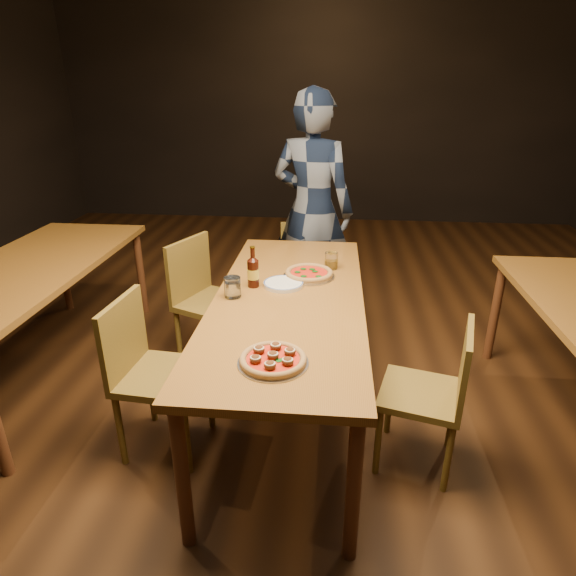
# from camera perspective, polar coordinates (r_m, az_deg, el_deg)

# --- Properties ---
(ground) EXTENTS (9.00, 9.00, 0.00)m
(ground) POSITION_cam_1_polar(r_m,az_deg,el_deg) (2.99, 0.09, -14.26)
(ground) COLOR black
(room_shell) EXTENTS (9.00, 9.00, 9.00)m
(room_shell) POSITION_cam_1_polar(r_m,az_deg,el_deg) (2.38, 0.13, 24.18)
(room_shell) COLOR black
(room_shell) RESTS_ON ground
(table_main) EXTENTS (0.80, 2.00, 0.75)m
(table_main) POSITION_cam_1_polar(r_m,az_deg,el_deg) (2.63, 0.10, -2.42)
(table_main) COLOR brown
(table_main) RESTS_ON ground
(table_left) EXTENTS (0.80, 2.00, 0.75)m
(table_left) POSITION_cam_1_polar(r_m,az_deg,el_deg) (3.47, -28.53, 1.14)
(table_left) COLOR brown
(table_left) RESTS_ON ground
(chair_main_nw) EXTENTS (0.45, 0.45, 0.88)m
(chair_main_nw) POSITION_cam_1_polar(r_m,az_deg,el_deg) (2.57, -14.59, -9.93)
(chair_main_nw) COLOR brown
(chair_main_nw) RESTS_ON ground
(chair_main_sw) EXTENTS (0.56, 0.56, 0.91)m
(chair_main_sw) POSITION_cam_1_polar(r_m,az_deg,el_deg) (3.28, -8.72, -1.67)
(chair_main_sw) COLOR brown
(chair_main_sw) RESTS_ON ground
(chair_main_e) EXTENTS (0.47, 0.47, 0.82)m
(chair_main_e) POSITION_cam_1_polar(r_m,az_deg,el_deg) (2.50, 15.48, -11.87)
(chair_main_e) COLOR brown
(chair_main_e) RESTS_ON ground
(chair_end) EXTENTS (0.44, 0.44, 0.81)m
(chair_end) POSITION_cam_1_polar(r_m,az_deg,el_deg) (3.89, 2.11, 1.89)
(chair_end) COLOR brown
(chair_end) RESTS_ON ground
(pizza_meatball) EXTENTS (0.29, 0.29, 0.05)m
(pizza_meatball) POSITION_cam_1_polar(r_m,az_deg,el_deg) (1.99, -1.79, -8.41)
(pizza_meatball) COLOR #B7B7BF
(pizza_meatball) RESTS_ON table_main
(pizza_margherita) EXTENTS (0.31, 0.31, 0.04)m
(pizza_margherita) POSITION_cam_1_polar(r_m,az_deg,el_deg) (2.86, 2.50, 1.73)
(pizza_margherita) COLOR #B7B7BF
(pizza_margherita) RESTS_ON table_main
(plate_stack) EXTENTS (0.23, 0.23, 0.02)m
(plate_stack) POSITION_cam_1_polar(r_m,az_deg,el_deg) (2.73, -0.55, 0.48)
(plate_stack) COLOR white
(plate_stack) RESTS_ON table_main
(beer_bottle) EXTENTS (0.07, 0.07, 0.23)m
(beer_bottle) POSITION_cam_1_polar(r_m,az_deg,el_deg) (2.70, -4.15, 1.82)
(beer_bottle) COLOR black
(beer_bottle) RESTS_ON table_main
(water_glass) EXTENTS (0.09, 0.09, 0.11)m
(water_glass) POSITION_cam_1_polar(r_m,az_deg,el_deg) (2.59, -6.59, 0.09)
(water_glass) COLOR white
(water_glass) RESTS_ON table_main
(amber_glass) EXTENTS (0.08, 0.08, 0.10)m
(amber_glass) POSITION_cam_1_polar(r_m,az_deg,el_deg) (2.99, 5.15, 3.25)
(amber_glass) COLOR #9A6711
(amber_glass) RESTS_ON table_main
(diner) EXTENTS (0.77, 0.63, 1.80)m
(diner) POSITION_cam_1_polar(r_m,az_deg,el_deg) (3.80, 2.90, 9.19)
(diner) COLOR black
(diner) RESTS_ON ground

